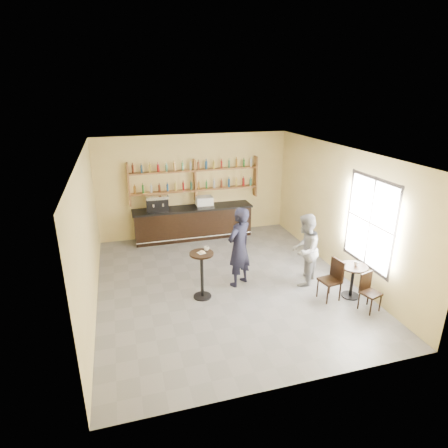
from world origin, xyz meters
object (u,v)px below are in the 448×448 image
object	(u,v)px
chair_south	(371,293)
espresso_machine	(157,203)
bar_counter	(193,223)
pastry_case	(204,202)
man_main	(239,247)
pedestal_table	(202,275)
chair_west	(330,280)
patron_second	(305,250)
cafe_table	(352,281)

from	to	relation	value
chair_south	espresso_machine	bearing A→B (deg)	110.89
bar_counter	espresso_machine	size ratio (longest dim) A/B	5.66
pastry_case	man_main	bearing A→B (deg)	-83.54
pastry_case	pedestal_table	xyz separation A→B (m)	(-0.91, -3.61, -0.61)
pastry_case	chair_west	world-z (taller)	pastry_case
espresso_machine	chair_west	size ratio (longest dim) A/B	0.69
chair_south	patron_second	size ratio (longest dim) A/B	0.47
pedestal_table	chair_west	size ratio (longest dim) A/B	1.17
cafe_table	chair_west	bearing A→B (deg)	174.81
bar_counter	patron_second	distance (m)	4.15
pedestal_table	cafe_table	bearing A→B (deg)	-15.59
pastry_case	cafe_table	world-z (taller)	pastry_case
chair_south	pastry_case	bearing A→B (deg)	99.17
chair_west	pastry_case	bearing A→B (deg)	-166.36
bar_counter	man_main	xyz separation A→B (m)	(0.44, -3.26, 0.47)
chair_south	chair_west	bearing A→B (deg)	116.57
man_main	pedestal_table	bearing A→B (deg)	-12.23
pedestal_table	espresso_machine	bearing A→B (deg)	98.47
patron_second	chair_south	bearing A→B (deg)	72.17
pedestal_table	man_main	xyz separation A→B (m)	(0.99, 0.35, 0.42)
cafe_table	chair_south	size ratio (longest dim) A/B	0.93
pedestal_table	chair_west	xyz separation A→B (m)	(2.73, -0.86, -0.08)
bar_counter	cafe_table	xyz separation A→B (m)	(2.74, -4.52, -0.12)
espresso_machine	man_main	size ratio (longest dim) A/B	0.34
man_main	chair_south	distance (m)	3.04
pastry_case	cafe_table	xyz separation A→B (m)	(2.37, -4.52, -0.78)
man_main	espresso_machine	bearing A→B (deg)	-96.61
man_main	cafe_table	distance (m)	2.68
cafe_table	chair_south	bearing A→B (deg)	-85.24
bar_counter	espresso_machine	world-z (taller)	espresso_machine
bar_counter	pedestal_table	bearing A→B (deg)	-98.54
espresso_machine	pastry_case	world-z (taller)	espresso_machine
pastry_case	chair_south	xyz separation A→B (m)	(2.42, -5.12, -0.75)
bar_counter	man_main	bearing A→B (deg)	-82.23
pastry_case	chair_west	xyz separation A→B (m)	(1.82, -4.47, -0.69)
espresso_machine	cafe_table	xyz separation A→B (m)	(3.81, -4.52, -0.85)
bar_counter	chair_west	distance (m)	4.98
pedestal_table	chair_south	bearing A→B (deg)	-24.47
chair_south	bar_counter	bearing A→B (deg)	102.40
pastry_case	pedestal_table	size ratio (longest dim) A/B	0.48
cafe_table	chair_west	distance (m)	0.56
pastry_case	cafe_table	size ratio (longest dim) A/B	0.68
espresso_machine	bar_counter	bearing A→B (deg)	5.70
patron_second	bar_counter	bearing A→B (deg)	-108.54
patron_second	pastry_case	bearing A→B (deg)	-113.16
bar_counter	pastry_case	bearing A→B (deg)	0.00
espresso_machine	patron_second	xyz separation A→B (m)	(3.04, -3.64, -0.36)
cafe_table	patron_second	xyz separation A→B (m)	(-0.77, 0.88, 0.50)
espresso_machine	chair_south	bearing A→B (deg)	-47.26
patron_second	cafe_table	bearing A→B (deg)	84.39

